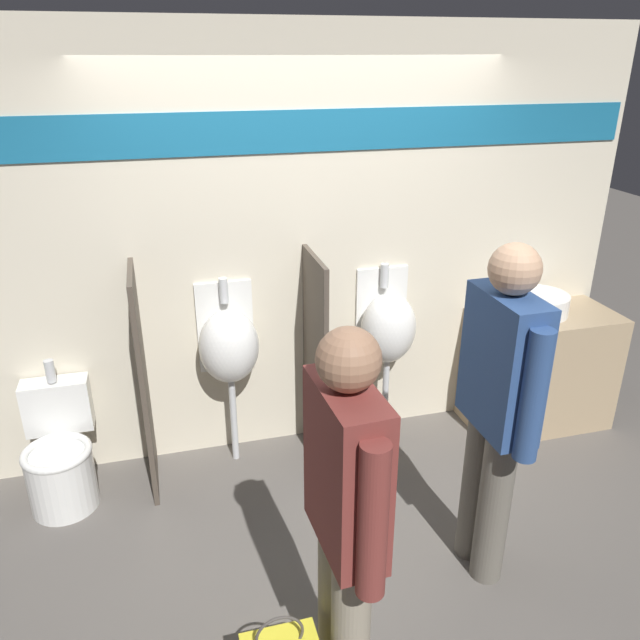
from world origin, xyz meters
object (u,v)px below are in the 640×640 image
(toilet, at_px, (60,458))
(person_with_lanyard, at_px, (345,516))
(sink_basin, at_px, (537,303))
(cell_phone, at_px, (517,325))
(person_in_vest, at_px, (497,404))
(urinal_near_counter, at_px, (229,346))
(urinal_far, at_px, (388,328))

(toilet, height_order, person_with_lanyard, person_with_lanyard)
(sink_basin, distance_m, cell_phone, 0.30)
(person_in_vest, height_order, person_with_lanyard, person_in_vest)
(urinal_near_counter, xyz_separation_m, toilet, (-1.06, -0.15, -0.54))
(sink_basin, height_order, urinal_far, urinal_far)
(person_in_vest, bearing_deg, urinal_far, 2.30)
(cell_phone, relative_size, person_with_lanyard, 0.08)
(sink_basin, bearing_deg, person_in_vest, -129.83)
(urinal_far, height_order, toilet, urinal_far)
(urinal_far, xyz_separation_m, toilet, (-2.11, -0.15, -0.54))
(sink_basin, xyz_separation_m, cell_phone, (-0.25, -0.16, -0.06))
(urinal_far, distance_m, person_in_vest, 1.29)
(cell_phone, relative_size, toilet, 0.17)
(urinal_far, bearing_deg, cell_phone, -15.20)
(person_in_vest, bearing_deg, cell_phone, -36.30)
(sink_basin, distance_m, urinal_near_counter, 2.13)
(sink_basin, bearing_deg, person_with_lanyard, -138.14)
(urinal_near_counter, bearing_deg, person_in_vest, -49.00)
(toilet, relative_size, person_with_lanyard, 0.50)
(urinal_far, height_order, person_in_vest, person_in_vest)
(urinal_near_counter, bearing_deg, sink_basin, -1.71)
(sink_basin, bearing_deg, urinal_near_counter, 178.29)
(urinal_near_counter, height_order, person_in_vest, person_in_vest)
(toilet, bearing_deg, urinal_near_counter, 8.13)
(urinal_near_counter, relative_size, toilet, 1.46)
(cell_phone, relative_size, person_in_vest, 0.08)
(sink_basin, height_order, toilet, sink_basin)
(urinal_near_counter, relative_size, person_with_lanyard, 0.73)
(sink_basin, relative_size, toilet, 0.49)
(cell_phone, height_order, urinal_near_counter, urinal_near_counter)
(cell_phone, relative_size, urinal_near_counter, 0.11)
(urinal_near_counter, distance_m, person_in_vest, 1.71)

